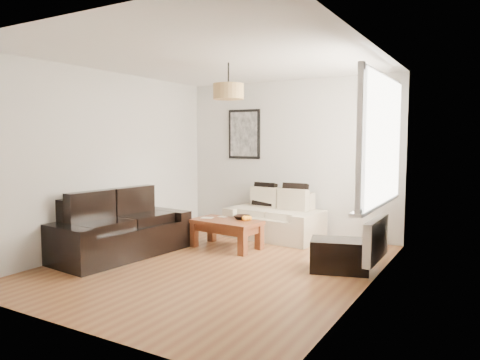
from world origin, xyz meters
The scene contains 21 objects.
floor centered at (0.00, 0.00, 0.00)m, with size 4.50×4.50×0.00m, color brown.
ceiling centered at (0.00, 0.00, 2.60)m, with size 3.80×4.50×0.00m, color white, non-canonical shape.
wall_back centered at (0.00, 2.25, 1.30)m, with size 3.80×0.04×2.60m, color silver, non-canonical shape.
wall_front centered at (0.00, -2.25, 1.30)m, with size 3.80×0.04×2.60m, color silver, non-canonical shape.
wall_left centered at (-1.90, 0.00, 1.30)m, with size 0.04×4.50×2.60m, color silver, non-canonical shape.
wall_right centered at (1.90, 0.00, 1.30)m, with size 0.04×4.50×2.60m, color silver, non-canonical shape.
window_bay centered at (1.86, 0.80, 1.60)m, with size 0.14×1.90×1.60m, color white, non-canonical shape.
radiator centered at (1.82, 0.80, 0.38)m, with size 0.10×0.90×0.52m, color white.
poster centered at (-0.85, 2.22, 1.70)m, with size 0.62×0.04×0.87m, color black, non-canonical shape.
pendant_shade centered at (0.00, 0.30, 2.23)m, with size 0.40×0.40×0.20m, color tan.
loveseat_cream centered at (-0.04, 1.78, 0.37)m, with size 1.50×0.82×0.75m, color beige, non-canonical shape.
sofa_leather centered at (-1.43, -0.25, 0.41)m, with size 1.91×0.93×0.83m, color black, non-canonical shape.
coffee_table centered at (-0.37, 0.82, 0.21)m, with size 1.03×0.56×0.42m, color brown, non-canonical shape.
ottoman centered at (1.45, 0.52, 0.20)m, with size 0.69×0.44×0.39m, color black.
cushion_left centered at (-0.31, 1.96, 0.68)m, with size 0.40×0.12×0.40m, color black.
cushion_right centered at (0.24, 1.96, 0.69)m, with size 0.41×0.13×0.41m, color black.
fruit_bowl centered at (-0.19, 0.99, 0.45)m, with size 0.24×0.24×0.06m, color black.
orange_a centered at (-0.06, 0.92, 0.46)m, with size 0.08×0.08×0.08m, color orange.
orange_b centered at (-0.03, 0.94, 0.46)m, with size 0.07×0.07×0.07m, color orange.
orange_c centered at (-0.09, 0.89, 0.46)m, with size 0.08×0.08×0.08m, color orange.
papers centered at (-0.71, 0.83, 0.42)m, with size 0.18×0.12×0.01m, color silver.
Camera 1 is at (3.07, -4.71, 1.61)m, focal length 33.41 mm.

